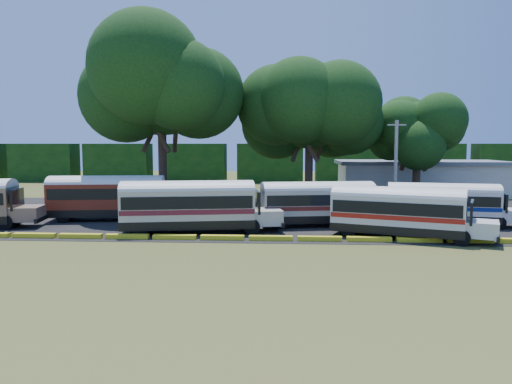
# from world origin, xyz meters

# --- Properties ---
(ground) EXTENTS (160.00, 160.00, 0.00)m
(ground) POSITION_xyz_m (0.00, 0.00, 0.00)
(ground) COLOR #374416
(ground) RESTS_ON ground
(asphalt_strip) EXTENTS (64.00, 24.00, 0.02)m
(asphalt_strip) POSITION_xyz_m (1.00, 12.00, 0.01)
(asphalt_strip) COLOR black
(asphalt_strip) RESTS_ON ground
(curb) EXTENTS (53.70, 0.45, 0.30)m
(curb) POSITION_xyz_m (-0.00, 1.00, 0.15)
(curb) COLOR yellow
(curb) RESTS_ON ground
(terminal_building) EXTENTS (19.00, 9.00, 4.00)m
(terminal_building) POSITION_xyz_m (18.00, 30.00, 2.03)
(terminal_building) COLOR silver
(terminal_building) RESTS_ON ground
(treeline_backdrop) EXTENTS (130.00, 4.00, 6.00)m
(treeline_backdrop) POSITION_xyz_m (0.00, 48.00, 3.00)
(treeline_backdrop) COLOR black
(treeline_backdrop) RESTS_ON ground
(bus_red) EXTENTS (10.91, 4.13, 3.50)m
(bus_red) POSITION_xyz_m (-11.25, 8.60, 2.01)
(bus_red) COLOR black
(bus_red) RESTS_ON ground
(bus_cream_west) EXTENTS (11.01, 4.50, 3.52)m
(bus_cream_west) POSITION_xyz_m (-3.87, 3.38, 1.99)
(bus_cream_west) COLOR black
(bus_cream_west) RESTS_ON ground
(bus_cream_east) EXTENTS (10.14, 4.16, 3.24)m
(bus_cream_east) POSITION_xyz_m (4.90, 6.74, 1.83)
(bus_cream_east) COLOR black
(bus_cream_east) RESTS_ON ground
(bus_white_red) EXTENTS (10.10, 5.82, 3.25)m
(bus_white_red) POSITION_xyz_m (9.67, 2.27, 1.84)
(bus_white_red) COLOR black
(bus_white_red) RESTS_ON ground
(bus_white_blue) EXTENTS (9.72, 4.04, 3.11)m
(bus_white_blue) POSITION_xyz_m (14.03, 7.55, 1.76)
(bus_white_blue) COLOR black
(bus_white_blue) RESTS_ON ground
(tree_west) EXTENTS (13.12, 13.12, 16.35)m
(tree_west) POSITION_xyz_m (-9.18, 17.01, 11.51)
(tree_west) COLOR #3B281D
(tree_west) RESTS_ON ground
(tree_center) EXTENTS (10.89, 10.89, 13.49)m
(tree_center) POSITION_xyz_m (4.72, 21.12, 9.46)
(tree_center) COLOR #3B281D
(tree_center) RESTS_ON ground
(tree_east) EXTENTS (7.90, 7.90, 10.25)m
(tree_east) POSITION_xyz_m (15.91, 23.10, 7.30)
(tree_east) COLOR #3B281D
(tree_east) RESTS_ON ground
(utility_pole) EXTENTS (1.60, 0.30, 7.98)m
(utility_pole) POSITION_xyz_m (11.90, 14.49, 4.10)
(utility_pole) COLOR gray
(utility_pole) RESTS_ON ground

